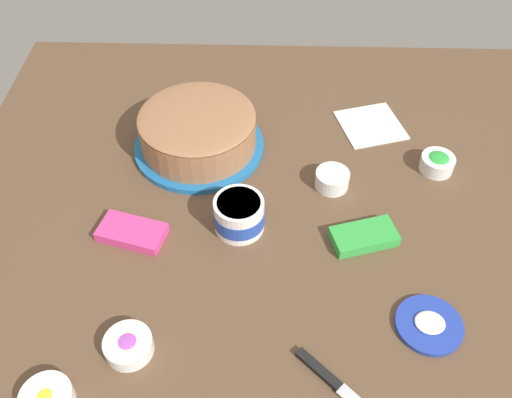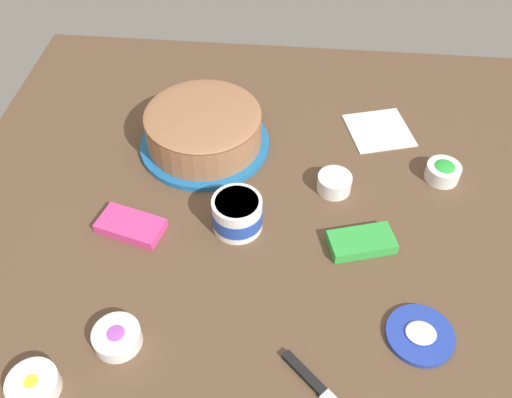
% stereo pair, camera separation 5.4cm
% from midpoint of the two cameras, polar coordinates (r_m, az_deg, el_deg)
% --- Properties ---
extents(ground_plane, '(1.54, 1.54, 0.00)m').
position_cam_midpoint_polar(ground_plane, '(1.15, 4.72, -5.38)').
color(ground_plane, brown).
extents(frosted_cake, '(0.32, 0.32, 0.11)m').
position_cam_midpoint_polar(frosted_cake, '(1.34, -4.22, 7.14)').
color(frosted_cake, '#1E6BB2').
rests_on(frosted_cake, ground_plane).
extents(frosting_tub, '(0.11, 0.11, 0.08)m').
position_cam_midpoint_polar(frosting_tub, '(1.16, -0.58, -1.54)').
color(frosting_tub, white).
rests_on(frosting_tub, ground_plane).
extents(frosting_tub_lid, '(0.13, 0.13, 0.02)m').
position_cam_midpoint_polar(frosting_tub_lid, '(1.09, 18.03, -13.22)').
color(frosting_tub_lid, '#233DAD').
rests_on(frosting_tub_lid, ground_plane).
extents(spreading_knife, '(0.18, 0.18, 0.01)m').
position_cam_midpoint_polar(spreading_knife, '(1.00, 8.68, -19.23)').
color(spreading_knife, silver).
rests_on(spreading_knife, ground_plane).
extents(sprinkle_bowl_rainbow, '(0.09, 0.09, 0.03)m').
position_cam_midpoint_polar(sprinkle_bowl_rainbow, '(1.05, -12.63, -13.77)').
color(sprinkle_bowl_rainbow, white).
rests_on(sprinkle_bowl_rainbow, ground_plane).
extents(sprinkle_bowl_pink, '(0.08, 0.08, 0.04)m').
position_cam_midpoint_polar(sprinkle_bowl_pink, '(1.27, 9.35, 1.65)').
color(sprinkle_bowl_pink, white).
rests_on(sprinkle_bowl_pink, ground_plane).
extents(sprinkle_bowl_yellow, '(0.09, 0.09, 0.03)m').
position_cam_midpoint_polar(sprinkle_bowl_yellow, '(1.05, -20.52, -17.56)').
color(sprinkle_bowl_yellow, white).
rests_on(sprinkle_bowl_yellow, ground_plane).
extents(sprinkle_bowl_green, '(0.08, 0.08, 0.04)m').
position_cam_midpoint_polar(sprinkle_bowl_green, '(1.36, 19.88, 2.70)').
color(sprinkle_bowl_green, white).
rests_on(sprinkle_bowl_green, ground_plane).
extents(candy_box_lower, '(0.15, 0.11, 0.02)m').
position_cam_midpoint_polar(candy_box_lower, '(1.18, 12.18, -4.41)').
color(candy_box_lower, green).
rests_on(candy_box_lower, ground_plane).
extents(candy_box_upper, '(0.15, 0.11, 0.02)m').
position_cam_midpoint_polar(candy_box_upper, '(1.20, -11.49, -2.76)').
color(candy_box_upper, '#E53D8E').
rests_on(candy_box_upper, ground_plane).
extents(paper_napkin, '(0.19, 0.19, 0.01)m').
position_cam_midpoint_polar(paper_napkin, '(1.45, 13.67, 6.93)').
color(paper_napkin, white).
rests_on(paper_napkin, ground_plane).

